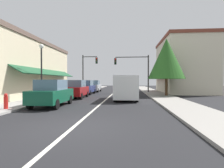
# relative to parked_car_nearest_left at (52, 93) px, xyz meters

# --- Properties ---
(ground_plane) EXTENTS (80.00, 80.00, 0.00)m
(ground_plane) POSITION_rel_parked_car_nearest_left_xyz_m (3.04, 12.81, -0.88)
(ground_plane) COLOR black
(sidewalk_left) EXTENTS (2.60, 56.00, 0.12)m
(sidewalk_left) POSITION_rel_parked_car_nearest_left_xyz_m (-2.46, 12.81, -0.82)
(sidewalk_left) COLOR #A39E99
(sidewalk_left) RESTS_ON ground
(sidewalk_right) EXTENTS (2.60, 56.00, 0.12)m
(sidewalk_right) POSITION_rel_parked_car_nearest_left_xyz_m (8.54, 12.81, -0.82)
(sidewalk_right) COLOR gray
(sidewalk_right) RESTS_ON ground
(lane_center_stripe) EXTENTS (0.14, 52.00, 0.01)m
(lane_center_stripe) POSITION_rel_parked_car_nearest_left_xyz_m (3.04, 12.81, -0.88)
(lane_center_stripe) COLOR silver
(lane_center_stripe) RESTS_ON ground
(storefront_left_block) EXTENTS (5.45, 14.20, 5.94)m
(storefront_left_block) POSITION_rel_parked_car_nearest_left_xyz_m (-5.83, 6.81, 2.10)
(storefront_left_block) COLOR beige
(storefront_left_block) RESTS_ON ground
(storefront_right_block) EXTENTS (7.23, 10.20, 7.60)m
(storefront_right_block) POSITION_rel_parked_car_nearest_left_xyz_m (12.79, 14.81, 2.92)
(storefront_right_block) COLOR beige
(storefront_right_block) RESTS_ON ground
(parked_car_nearest_left) EXTENTS (1.87, 4.14, 1.77)m
(parked_car_nearest_left) POSITION_rel_parked_car_nearest_left_xyz_m (0.00, 0.00, 0.00)
(parked_car_nearest_left) COLOR #0F4C33
(parked_car_nearest_left) RESTS_ON ground
(parked_car_second_left) EXTENTS (1.87, 4.14, 1.77)m
(parked_car_second_left) POSITION_rel_parked_car_nearest_left_xyz_m (-0.03, 5.66, 0.00)
(parked_car_second_left) COLOR maroon
(parked_car_second_left) RESTS_ON ground
(parked_car_third_left) EXTENTS (1.78, 4.10, 1.77)m
(parked_car_third_left) POSITION_rel_parked_car_nearest_left_xyz_m (-0.22, 10.62, 0.00)
(parked_car_third_left) COLOR navy
(parked_car_third_left) RESTS_ON ground
(parked_car_far_left) EXTENTS (1.80, 4.11, 1.77)m
(parked_car_far_left) POSITION_rel_parked_car_nearest_left_xyz_m (-0.19, 15.72, 0.00)
(parked_car_far_left) COLOR #B7BABF
(parked_car_far_left) RESTS_ON ground
(van_in_lane) EXTENTS (2.02, 5.19, 2.12)m
(van_in_lane) POSITION_rel_parked_car_nearest_left_xyz_m (4.86, 4.56, 0.27)
(van_in_lane) COLOR silver
(van_in_lane) RESTS_ON ground
(traffic_signal_mast_arm) EXTENTS (4.83, 0.50, 5.28)m
(traffic_signal_mast_arm) POSITION_rel_parked_car_nearest_left_xyz_m (6.12, 13.82, 2.73)
(traffic_signal_mast_arm) COLOR #333333
(traffic_signal_mast_arm) RESTS_ON ground
(traffic_signal_left_corner) EXTENTS (2.36, 0.50, 5.57)m
(traffic_signal_left_corner) POSITION_rel_parked_car_nearest_left_xyz_m (-1.03, 15.05, 2.74)
(traffic_signal_left_corner) COLOR #333333
(traffic_signal_left_corner) RESTS_ON ground
(street_lamp_left_near) EXTENTS (0.36, 0.36, 4.60)m
(street_lamp_left_near) POSITION_rel_parked_car_nearest_left_xyz_m (-1.80, 2.16, 2.24)
(street_lamp_left_near) COLOR black
(street_lamp_left_near) RESTS_ON ground
(tree_right_near) EXTENTS (3.94, 3.94, 6.24)m
(tree_right_near) POSITION_rel_parked_car_nearest_left_xyz_m (9.13, 8.23, 3.19)
(tree_right_near) COLOR #4C331E
(tree_right_near) RESTS_ON ground
(fire_hydrant) EXTENTS (0.22, 0.22, 0.87)m
(fire_hydrant) POSITION_rel_parked_car_nearest_left_xyz_m (-1.83, -1.98, -0.33)
(fire_hydrant) COLOR red
(fire_hydrant) RESTS_ON ground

